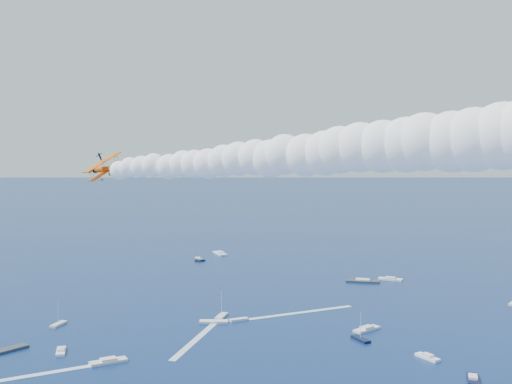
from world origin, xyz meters
The scene contains 5 objects.
biplane_lead centered at (23.70, 31.81, 55.20)m, with size 8.16×9.16×5.52m, color #FF5505, non-canonical shape.
biplane_trail centered at (-15.56, 5.73, 50.75)m, with size 6.68×7.49×4.51m, color #E45604, non-canonical shape.
smoke_trail_trail centered at (19.62, 0.93, 53.50)m, with size 71.85×16.23×12.95m, color white, non-canonical shape.
spectator_boats centered at (-0.88, 117.13, 0.35)m, with size 243.88×161.09×0.70m.
boat_wakes centered at (-47.88, 71.22, 0.03)m, with size 57.89×118.50×0.04m.
Camera 1 is at (53.59, -70.22, 54.95)m, focal length 44.50 mm.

